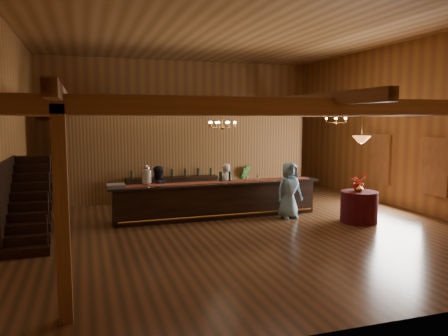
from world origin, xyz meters
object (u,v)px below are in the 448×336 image
object	(u,v)px
backbar_shelf	(172,190)
chandelier_left	(223,124)
raffle_drum	(293,173)
bartender	(225,187)
staff_second	(158,192)
beverage_dispenser	(147,176)
floor_plant	(243,181)
guest	(289,190)
pendant_lamp	(361,139)
tasting_bar	(217,200)
chandelier_right	(336,120)
round_table	(359,207)

from	to	relation	value
backbar_shelf	chandelier_left	bearing A→B (deg)	-72.90
raffle_drum	bartender	xyz separation A→B (m)	(-2.01, 0.82, -0.48)
raffle_drum	staff_second	bearing A→B (deg)	170.98
beverage_dispenser	raffle_drum	distance (m)	4.62
floor_plant	guest	bearing A→B (deg)	-88.74
pendant_lamp	bartender	size ratio (longest dim) A/B	0.58
raffle_drum	chandelier_left	xyz separation A→B (m)	(-2.48, -0.38, 1.57)
pendant_lamp	staff_second	bearing A→B (deg)	155.36
pendant_lamp	raffle_drum	bearing A→B (deg)	123.50
backbar_shelf	staff_second	xyz separation A→B (m)	(-0.88, -2.15, 0.32)
tasting_bar	pendant_lamp	distance (m)	4.54
bartender	staff_second	distance (m)	2.22
tasting_bar	staff_second	bearing A→B (deg)	157.96
raffle_drum	bartender	distance (m)	2.22
backbar_shelf	pendant_lamp	bearing A→B (deg)	-43.65
raffle_drum	guest	xyz separation A→B (m)	(-0.47, -0.70, -0.41)
beverage_dispenser	chandelier_right	size ratio (longest dim) A/B	0.75
guest	staff_second	bearing A→B (deg)	153.90
backbar_shelf	chandelier_left	size ratio (longest dim) A/B	4.07
staff_second	guest	size ratio (longest dim) A/B	0.92
bartender	staff_second	world-z (taller)	staff_second
chandelier_left	floor_plant	world-z (taller)	chandelier_left
backbar_shelf	pendant_lamp	size ratio (longest dim) A/B	3.62
chandelier_right	bartender	distance (m)	4.75
tasting_bar	floor_plant	world-z (taller)	floor_plant
raffle_drum	backbar_shelf	bearing A→B (deg)	139.80
bartender	guest	size ratio (longest dim) A/B	0.92
chandelier_left	backbar_shelf	bearing A→B (deg)	105.14
raffle_drum	round_table	distance (m)	2.32
tasting_bar	beverage_dispenser	bearing A→B (deg)	178.57
bartender	chandelier_right	bearing A→B (deg)	177.85
pendant_lamp	floor_plant	size ratio (longest dim) A/B	0.74
beverage_dispenser	raffle_drum	bearing A→B (deg)	-0.38
backbar_shelf	bartender	xyz separation A→B (m)	(1.33, -2.01, 0.32)
round_table	floor_plant	bearing A→B (deg)	109.65
chandelier_left	guest	xyz separation A→B (m)	(2.00, -0.32, -1.97)
guest	floor_plant	bearing A→B (deg)	85.20
chandelier_left	floor_plant	xyz separation A→B (m)	(1.92, 3.49, -2.22)
round_table	chandelier_left	distance (m)	4.61
round_table	chandelier_left	bearing A→B (deg)	158.64
beverage_dispenser	round_table	distance (m)	6.18
raffle_drum	guest	size ratio (longest dim) A/B	0.20
raffle_drum	floor_plant	distance (m)	3.23
tasting_bar	chandelier_left	bearing A→B (deg)	-85.16
tasting_bar	raffle_drum	xyz separation A→B (m)	(2.51, -0.01, 0.71)
tasting_bar	chandelier_right	distance (m)	5.41
floor_plant	round_table	bearing A→B (deg)	-70.35
staff_second	backbar_shelf	bearing A→B (deg)	-145.58
raffle_drum	chandelier_right	bearing A→B (deg)	27.32
beverage_dispenser	backbar_shelf	size ratio (longest dim) A/B	0.18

